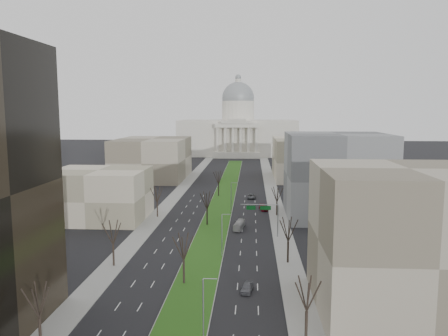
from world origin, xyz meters
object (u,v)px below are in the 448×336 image
at_px(box_van, 239,225).
at_px(car_black, 238,224).
at_px(car_grey_near, 247,287).
at_px(car_red, 263,208).
at_px(car_grey_far, 252,196).

bearing_deg(box_van, car_black, 109.33).
distance_m(car_grey_near, car_red, 61.45).
bearing_deg(box_van, car_red, 81.85).
bearing_deg(box_van, car_grey_near, -77.39).
distance_m(car_grey_near, box_van, 39.37).
xyz_separation_m(car_grey_near, car_black, (-2.73, 40.73, 0.10)).
height_order(car_black, car_red, car_black).
distance_m(car_grey_near, car_black, 40.83).
relative_size(car_black, car_grey_far, 0.95).
bearing_deg(car_black, car_grey_near, -77.81).
height_order(car_grey_near, car_black, car_black).
relative_size(car_red, car_grey_far, 1.00).
xyz_separation_m(car_black, car_red, (7.06, 20.56, -0.07)).
bearing_deg(car_grey_far, car_red, -75.57).
xyz_separation_m(car_grey_near, box_van, (-2.47, 39.29, 0.33)).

